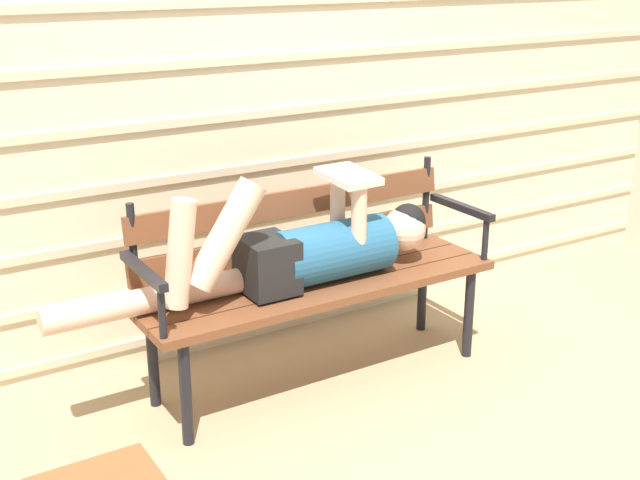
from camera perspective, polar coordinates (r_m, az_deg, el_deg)
ground_plane at (r=3.61m, az=0.46°, el=-9.82°), size 12.00×12.00×0.00m
house_siding at (r=3.74m, az=-4.48°, el=8.71°), size 5.25×0.08×2.15m
park_bench at (r=3.49m, az=-0.56°, el=-1.90°), size 1.56×0.44×0.85m
reclining_person at (r=3.36m, az=-1.18°, el=-0.70°), size 1.65×0.26×0.51m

